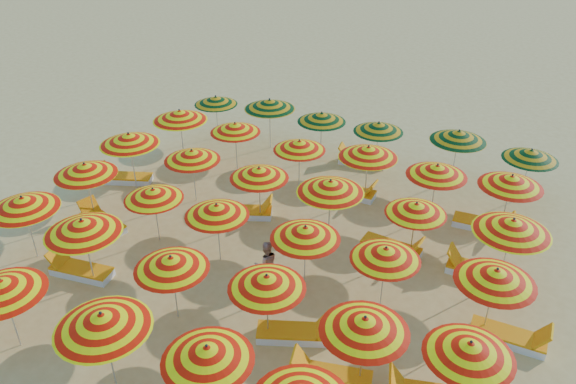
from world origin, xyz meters
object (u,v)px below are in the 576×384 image
at_px(umbrella_13, 153,194).
at_px(umbrella_23, 513,226).
at_px(lounger_14, 361,160).
at_px(lounger_3, 295,333).
at_px(umbrella_3, 207,353).
at_px(beachgoer_b, 266,264).
at_px(umbrella_35, 531,155).
at_px(lounger_4, 330,377).
at_px(umbrella_1, 2,287).
at_px(umbrella_22, 416,208).
at_px(umbrella_19, 192,155).
at_px(lounger_13, 483,224).
at_px(umbrella_2, 102,321).
at_px(umbrella_12, 85,169).
at_px(umbrella_11, 470,349).
at_px(umbrella_21, 331,186).
at_px(lounger_11, 477,271).
at_px(umbrella_24, 180,115).
at_px(umbrella_9, 267,282).
at_px(lounger_8, 126,178).
at_px(umbrella_31, 270,104).
at_px(umbrella_14, 217,210).
at_px(umbrella_18, 129,139).
at_px(lounger_6, 102,222).
at_px(umbrella_29, 511,181).
at_px(umbrella_28, 437,170).
at_px(umbrella_34, 459,136).
at_px(lounger_7, 510,337).
at_px(umbrella_6, 23,203).
at_px(umbrella_10, 365,325).
at_px(umbrella_32, 322,117).
at_px(umbrella_26, 299,145).
at_px(lounger_9, 246,212).
at_px(lounger_12, 351,192).
at_px(umbrella_27, 368,152).
at_px(umbrella_25, 235,128).
at_px(lounger_10, 392,248).
at_px(umbrella_7, 82,227).
at_px(umbrella_8, 171,263).
at_px(umbrella_15, 305,233).
at_px(umbrella_20, 259,173).
at_px(umbrella_16, 386,254).

bearing_deg(umbrella_13, umbrella_23, 13.80).
bearing_deg(lounger_14, lounger_3, 90.65).
relative_size(umbrella_3, beachgoer_b, 1.45).
bearing_deg(umbrella_35, lounger_4, -106.10).
height_order(umbrella_1, umbrella_22, umbrella_1).
relative_size(umbrella_19, lounger_13, 1.23).
xyz_separation_m(umbrella_1, umbrella_2, (2.79, 0.05, 0.10)).
bearing_deg(umbrella_12, lounger_13, 23.07).
relative_size(umbrella_3, umbrella_12, 0.82).
relative_size(umbrella_11, umbrella_21, 0.98).
bearing_deg(lounger_11, umbrella_24, -11.73).
bearing_deg(lounger_13, umbrella_9, -121.32).
distance_m(lounger_4, lounger_14, 10.35).
height_order(umbrella_23, lounger_8, umbrella_23).
height_order(umbrella_13, umbrella_31, umbrella_31).
bearing_deg(umbrella_14, umbrella_21, 43.20).
bearing_deg(lounger_8, umbrella_24, -133.99).
bearing_deg(umbrella_18, lounger_6, -76.05).
distance_m(umbrella_18, lounger_3, 9.09).
distance_m(umbrella_12, umbrella_29, 12.57).
xyz_separation_m(umbrella_12, umbrella_28, (9.51, 4.59, -0.04)).
bearing_deg(lounger_3, umbrella_34, 56.81).
xyz_separation_m(umbrella_19, lounger_7, (10.17, -2.18, -1.52)).
relative_size(lounger_6, lounger_13, 1.04).
bearing_deg(umbrella_6, lounger_3, 2.15).
bearing_deg(umbrella_10, umbrella_32, 117.30).
xyz_separation_m(umbrella_26, lounger_6, (-4.49, -4.75, -1.48)).
xyz_separation_m(umbrella_21, lounger_9, (-2.82, 0.05, -1.66)).
xyz_separation_m(umbrella_6, lounger_12, (6.88, 7.06, -1.62)).
bearing_deg(umbrella_29, umbrella_27, -179.17).
bearing_deg(lounger_11, umbrella_19, -0.39).
bearing_deg(umbrella_10, umbrella_6, 178.01).
height_order(umbrella_25, lounger_11, umbrella_25).
distance_m(umbrella_12, umbrella_27, 8.71).
xyz_separation_m(umbrella_31, lounger_10, (6.33, -4.64, -1.66)).
relative_size(umbrella_10, umbrella_13, 1.17).
relative_size(umbrella_3, umbrella_7, 0.93).
height_order(umbrella_23, lounger_12, umbrella_23).
bearing_deg(lounger_3, umbrella_27, 72.60).
bearing_deg(umbrella_12, umbrella_8, -27.10).
relative_size(umbrella_31, umbrella_32, 1.21).
relative_size(umbrella_32, beachgoer_b, 1.49).
xyz_separation_m(umbrella_8, umbrella_19, (-2.70, 4.84, 0.02)).
bearing_deg(umbrella_19, umbrella_25, 87.14).
bearing_deg(umbrella_10, umbrella_9, 170.65).
relative_size(umbrella_10, lounger_3, 1.16).
distance_m(umbrella_2, umbrella_15, 5.30).
xyz_separation_m(umbrella_20, beachgoer_b, (1.62, -2.68, -1.01)).
relative_size(umbrella_2, umbrella_34, 1.19).
height_order(umbrella_16, beachgoer_b, umbrella_16).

